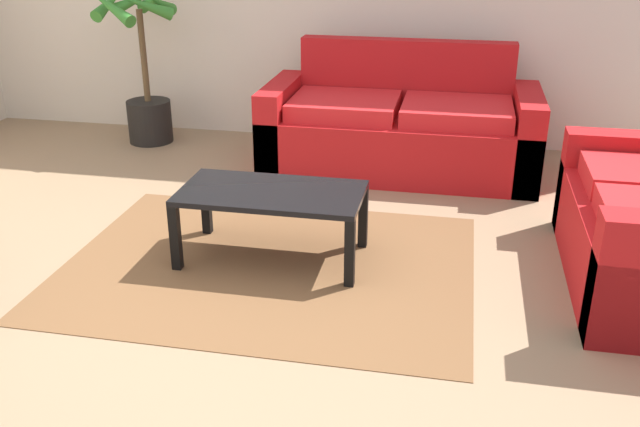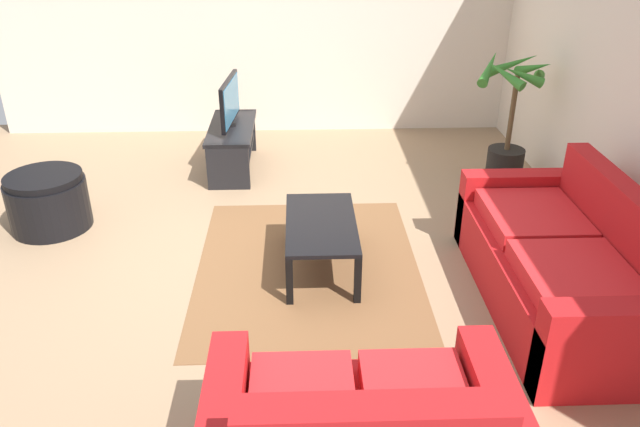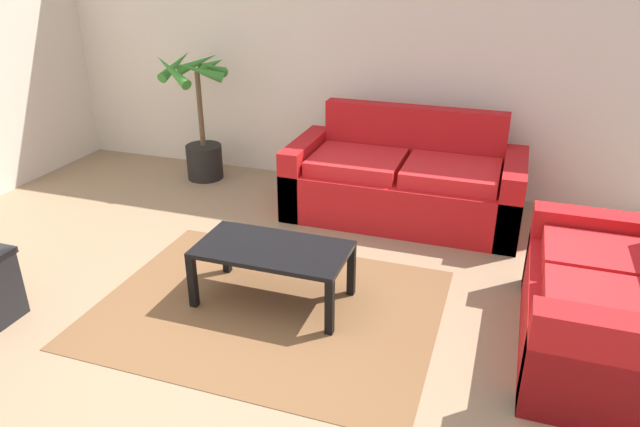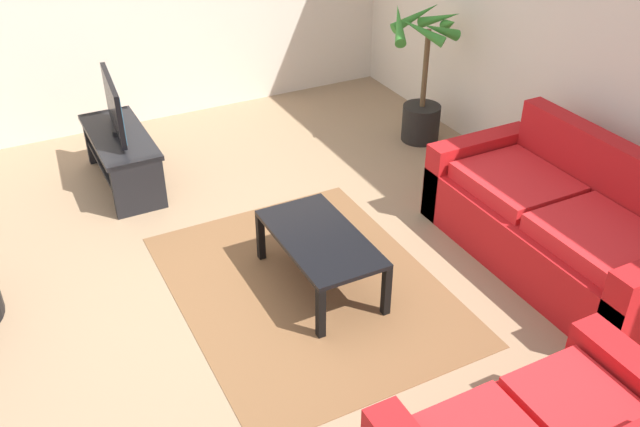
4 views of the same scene
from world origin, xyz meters
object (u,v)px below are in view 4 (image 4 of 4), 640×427
coffee_table (320,243)px  couch_main (560,227)px  tv_stand (121,152)px  tv (114,105)px  potted_palm (422,88)px

coffee_table → couch_main: bearing=71.6°
coffee_table → tv_stand: bearing=-157.2°
tv → coffee_table: size_ratio=0.81×
couch_main → coffee_table: (-0.54, -1.62, 0.05)m
couch_main → tv: (-2.55, -2.46, 0.42)m
couch_main → tv: 3.57m
couch_main → potted_palm: size_ratio=1.55×
tv_stand → coffee_table: (2.01, 0.84, 0.04)m
couch_main → tv_stand: (-2.55, -2.47, 0.01)m
tv → potted_palm: potted_palm is taller
tv → coffee_table: 2.21m
tv_stand → coffee_table: bearing=22.8°
couch_main → tv_stand: couch_main is taller
couch_main → coffee_table: couch_main is taller
tv_stand → coffee_table: size_ratio=1.11×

